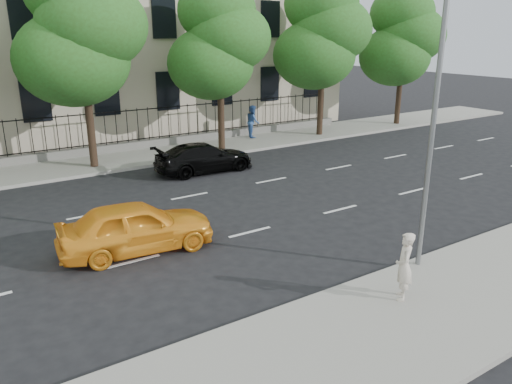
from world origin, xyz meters
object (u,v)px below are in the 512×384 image
street_light (420,80)px  yellow_taxi (136,227)px  woman_near (404,266)px  black_sedan (204,157)px

street_light → yellow_taxi: size_ratio=1.77×
yellow_taxi → woman_near: (4.27, -6.47, 0.23)m
street_light → black_sedan: 12.52m
black_sedan → woman_near: bearing=175.3°
yellow_taxi → black_sedan: bearing=-34.4°
yellow_taxi → black_sedan: 8.94m
street_light → woman_near: size_ratio=4.72×
black_sedan → woman_near: size_ratio=2.75×
street_light → woman_near: street_light is taller
street_light → woman_near: 4.80m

